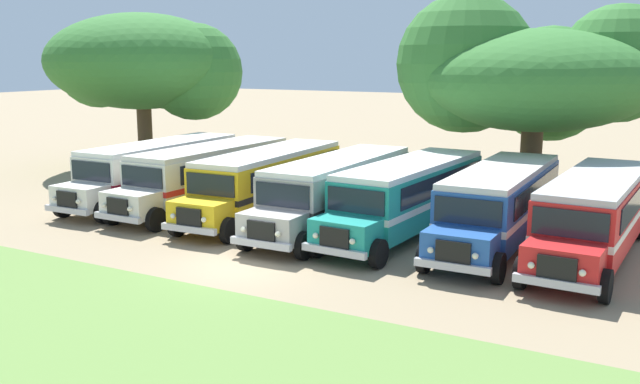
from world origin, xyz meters
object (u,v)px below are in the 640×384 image
object	(u,v)px
parked_bus_slot_1	(209,173)
secondary_tree	(148,64)
broad_shade_tree	(532,75)
parked_bus_slot_4	(409,194)
parked_bus_slot_6	(595,212)
parked_bus_slot_3	(337,188)
parked_bus_slot_5	(500,201)
parked_bus_slot_0	(158,168)
parked_bus_slot_2	(267,179)

from	to	relation	value
parked_bus_slot_1	secondary_tree	distance (m)	14.21
broad_shade_tree	secondary_tree	bearing A→B (deg)	-176.91
parked_bus_slot_4	parked_bus_slot_6	distance (m)	6.93
secondary_tree	parked_bus_slot_3	bearing A→B (deg)	-25.49
parked_bus_slot_6	parked_bus_slot_3	bearing A→B (deg)	-84.99
parked_bus_slot_5	broad_shade_tree	distance (m)	10.16
parked_bus_slot_4	parked_bus_slot_3	bearing A→B (deg)	-79.35
parked_bus_slot_0	broad_shade_tree	distance (m)	18.67
parked_bus_slot_1	parked_bus_slot_3	bearing A→B (deg)	86.52
parked_bus_slot_0	parked_bus_slot_3	bearing A→B (deg)	85.80
secondary_tree	parked_bus_slot_6	bearing A→B (deg)	-16.08
parked_bus_slot_0	parked_bus_slot_2	size ratio (longest dim) A/B	1.00
broad_shade_tree	secondary_tree	world-z (taller)	broad_shade_tree
broad_shade_tree	parked_bus_slot_5	bearing A→B (deg)	-83.51
broad_shade_tree	secondary_tree	distance (m)	23.31
parked_bus_slot_6	secondary_tree	distance (m)	29.21
parked_bus_slot_1	parked_bus_slot_2	world-z (taller)	same
parked_bus_slot_4	secondary_tree	size ratio (longest dim) A/B	0.92
parked_bus_slot_3	parked_bus_slot_6	world-z (taller)	same
parked_bus_slot_4	secondary_tree	distance (m)	22.78
parked_bus_slot_1	parked_bus_slot_4	bearing A→B (deg)	90.05
parked_bus_slot_3	parked_bus_slot_4	xyz separation A→B (m)	(2.99, 0.40, 0.00)
parked_bus_slot_1	broad_shade_tree	world-z (taller)	broad_shade_tree
parked_bus_slot_6	secondary_tree	xyz separation A→B (m)	(-27.68, 7.98, 4.86)
parked_bus_slot_3	parked_bus_slot_5	world-z (taller)	same
parked_bus_slot_4	parked_bus_slot_5	xyz separation A→B (m)	(3.56, 0.24, 0.00)
parked_bus_slot_0	parked_bus_slot_2	world-z (taller)	same
parked_bus_slot_2	broad_shade_tree	xyz separation A→B (m)	(9.21, 9.29, 4.45)
parked_bus_slot_0	secondary_tree	xyz separation A→B (m)	(-7.66, 7.95, 4.86)
parked_bus_slot_0	parked_bus_slot_4	distance (m)	13.09
parked_bus_slot_6	secondary_tree	world-z (taller)	secondary_tree
parked_bus_slot_0	parked_bus_slot_1	xyz separation A→B (m)	(3.08, -0.00, 0.00)
parked_bus_slot_0	parked_bus_slot_5	size ratio (longest dim) A/B	1.00
parked_bus_slot_2	broad_shade_tree	distance (m)	13.82
parked_bus_slot_1	parked_bus_slot_4	size ratio (longest dim) A/B	1.00
parked_bus_slot_5	secondary_tree	world-z (taller)	secondary_tree
parked_bus_slot_3	parked_bus_slot_4	distance (m)	3.02
parked_bus_slot_3	parked_bus_slot_5	size ratio (longest dim) A/B	1.00
parked_bus_slot_2	parked_bus_slot_4	distance (m)	6.68
parked_bus_slot_2	secondary_tree	world-z (taller)	secondary_tree
broad_shade_tree	secondary_tree	size ratio (longest dim) A/B	1.06
parked_bus_slot_0	parked_bus_slot_6	bearing A→B (deg)	88.64
secondary_tree	parked_bus_slot_2	bearing A→B (deg)	-29.75
parked_bus_slot_1	parked_bus_slot_6	world-z (taller)	same
parked_bus_slot_5	parked_bus_slot_3	bearing A→B (deg)	-85.22
parked_bus_slot_0	parked_bus_slot_5	world-z (taller)	same
parked_bus_slot_4	parked_bus_slot_0	bearing A→B (deg)	-87.48
parked_bus_slot_4	parked_bus_slot_5	world-z (taller)	same
parked_bus_slot_2	parked_bus_slot_3	size ratio (longest dim) A/B	1.00
parked_bus_slot_0	secondary_tree	world-z (taller)	secondary_tree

